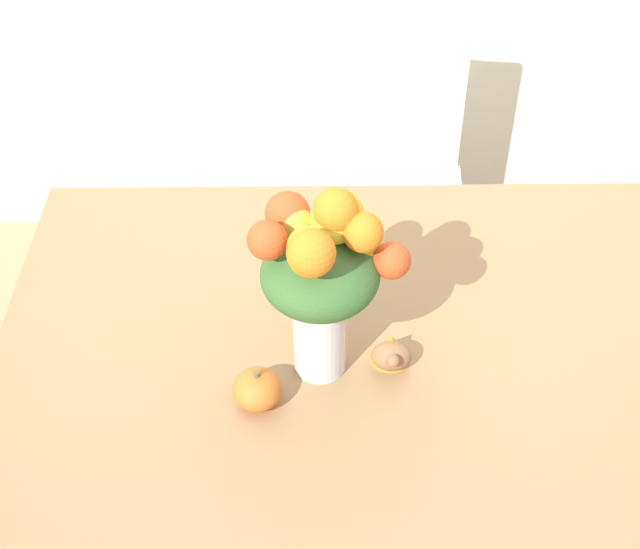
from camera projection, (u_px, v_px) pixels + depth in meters
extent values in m
plane|color=tan|center=(349.00, 540.00, 2.30)|extent=(12.00, 12.00, 0.00)
cube|color=#9E754C|center=(356.00, 350.00, 1.83)|extent=(1.48, 1.11, 0.03)
cylinder|color=#9E754C|center=(96.00, 313.00, 2.43)|extent=(0.06, 0.06, 0.69)
cylinder|color=#9E754C|center=(592.00, 308.00, 2.45)|extent=(0.06, 0.06, 0.69)
cylinder|color=silver|center=(320.00, 330.00, 1.71)|extent=(0.10, 0.10, 0.20)
cylinder|color=silver|center=(320.00, 351.00, 1.75)|extent=(0.09, 0.09, 0.08)
cylinder|color=#38662D|center=(331.00, 319.00, 1.69)|extent=(0.01, 0.01, 0.24)
cylinder|color=#38662D|center=(323.00, 311.00, 1.71)|extent=(0.01, 0.01, 0.24)
cylinder|color=#38662D|center=(311.00, 314.00, 1.70)|extent=(0.01, 0.01, 0.24)
cylinder|color=#38662D|center=(311.00, 323.00, 1.68)|extent=(0.01, 0.01, 0.24)
cylinder|color=#38662D|center=(324.00, 326.00, 1.68)|extent=(0.01, 0.01, 0.24)
ellipsoid|color=#38662D|center=(320.00, 275.00, 1.62)|extent=(0.22, 0.22, 0.13)
sphere|color=yellow|center=(334.00, 221.00, 1.58)|extent=(0.09, 0.09, 0.09)
sphere|color=#AD9E33|center=(296.00, 224.00, 1.60)|extent=(0.06, 0.06, 0.06)
sphere|color=orange|center=(336.00, 211.00, 1.56)|extent=(0.08, 0.08, 0.08)
sphere|color=orange|center=(311.00, 253.00, 1.48)|extent=(0.08, 0.08, 0.08)
sphere|color=#D64C23|center=(392.00, 260.00, 1.60)|extent=(0.07, 0.07, 0.07)
sphere|color=yellow|center=(358.00, 242.00, 1.63)|extent=(0.09, 0.09, 0.09)
sphere|color=#D64C23|center=(288.00, 214.00, 1.61)|extent=(0.08, 0.08, 0.08)
sphere|color=yellow|center=(308.00, 247.00, 1.50)|extent=(0.07, 0.07, 0.07)
sphere|color=#D64C23|center=(267.00, 240.00, 1.54)|extent=(0.07, 0.07, 0.07)
sphere|color=orange|center=(361.00, 232.00, 1.55)|extent=(0.07, 0.07, 0.07)
sphere|color=yellow|center=(343.00, 212.00, 1.58)|extent=(0.08, 0.08, 0.08)
ellipsoid|color=orange|center=(257.00, 389.00, 1.68)|extent=(0.09, 0.09, 0.08)
cylinder|color=brown|center=(256.00, 375.00, 1.65)|extent=(0.01, 0.01, 0.02)
ellipsoid|color=#936642|center=(391.00, 356.00, 1.75)|extent=(0.08, 0.06, 0.06)
cone|color=orange|center=(391.00, 347.00, 1.77)|extent=(0.08, 0.08, 0.07)
sphere|color=#936642|center=(393.00, 361.00, 1.72)|extent=(0.03, 0.03, 0.03)
cube|color=white|center=(392.00, 206.00, 2.64)|extent=(0.45, 0.45, 0.02)
cylinder|color=white|center=(331.00, 297.00, 2.67)|extent=(0.04, 0.04, 0.43)
cylinder|color=white|center=(445.00, 302.00, 2.66)|extent=(0.04, 0.04, 0.43)
cylinder|color=white|center=(337.00, 227.00, 2.93)|extent=(0.04, 0.04, 0.43)
cylinder|color=white|center=(441.00, 231.00, 2.91)|extent=(0.04, 0.04, 0.43)
cube|color=white|center=(397.00, 96.00, 2.63)|extent=(0.40, 0.05, 0.49)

